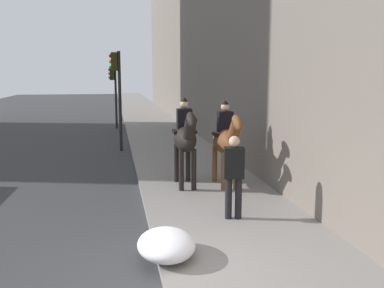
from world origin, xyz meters
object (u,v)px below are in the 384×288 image
mounted_horse_far (226,140)px  mounted_horse_near (185,138)px  pedestrian_greeting (234,172)px  traffic_light_near_curb (117,85)px  traffic_light_far_curb (114,87)px

mounted_horse_far → mounted_horse_near: bearing=-98.7°
mounted_horse_near → mounted_horse_far: 1.06m
mounted_horse_far → pedestrian_greeting: (-2.49, 0.51, -0.25)m
traffic_light_near_curb → traffic_light_far_curb: size_ratio=1.13×
mounted_horse_far → traffic_light_far_curb: size_ratio=0.65×
pedestrian_greeting → traffic_light_far_curb: (15.96, 2.29, 1.22)m
mounted_horse_far → traffic_light_far_curb: bearing=-169.5°
mounted_horse_near → traffic_light_near_curb: 6.50m
mounted_horse_near → traffic_light_far_curb: (13.33, 1.74, 0.91)m
traffic_light_near_curb → traffic_light_far_curb: (7.15, 0.12, -0.28)m
mounted_horse_far → traffic_light_near_curb: 6.98m
pedestrian_greeting → traffic_light_far_curb: size_ratio=0.49×
mounted_horse_near → mounted_horse_far: bearing=83.1°
traffic_light_far_curb → mounted_horse_far: bearing=-168.3°
traffic_light_near_curb → pedestrian_greeting: bearing=-166.2°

